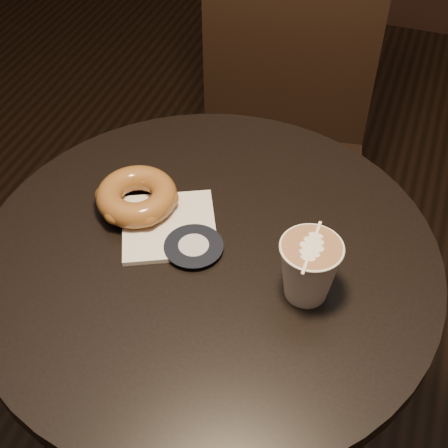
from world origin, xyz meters
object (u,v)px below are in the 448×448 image
Objects in this scene: cafe_table at (210,328)px; doughnut at (137,196)px; chair at (282,123)px; pastry_bag at (169,226)px; latte_cup at (308,270)px.

doughnut is at bearing 160.88° from cafe_table.
chair is 7.05× the size of pastry_bag.
chair is 0.69m from latte_cup.
chair is at bearing 107.67° from latte_cup.
latte_cup is at bearing -9.36° from cafe_table.
latte_cup is (0.16, -0.03, 0.25)m from cafe_table.
latte_cup reaches higher than cafe_table.
cafe_table is 5.84× the size of doughnut.
chair is at bearing 79.76° from doughnut.
chair reaches higher than latte_cup.
pastry_bag is at bearing -19.28° from doughnut.
latte_cup is (0.29, -0.07, 0.02)m from doughnut.
chair is 0.59m from doughnut.
doughnut is at bearing -110.68° from chair.
chair is at bearing 93.78° from cafe_table.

